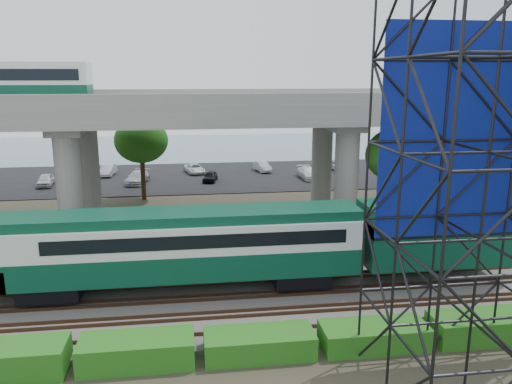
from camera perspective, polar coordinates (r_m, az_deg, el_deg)
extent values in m
plane|color=#474233|center=(25.70, -3.29, -13.30)|extent=(140.00, 140.00, 0.00)
cube|color=slate|center=(27.46, -3.63, -11.26)|extent=(90.00, 12.00, 0.20)
cube|color=black|center=(35.38, -4.65, -5.68)|extent=(90.00, 5.00, 0.08)
cube|color=black|center=(58.11, -5.96, 1.78)|extent=(90.00, 18.00, 0.08)
cube|color=slate|center=(79.79, -6.51, 4.85)|extent=(140.00, 40.00, 0.03)
cube|color=#472D1E|center=(23.17, -2.74, -15.66)|extent=(90.00, 0.08, 0.16)
cube|color=#472D1E|center=(24.44, -3.05, -14.04)|extent=(90.00, 0.08, 0.16)
cube|color=#472D1E|center=(24.93, -3.16, -13.45)|extent=(90.00, 0.08, 0.16)
cube|color=#472D1E|center=(26.23, -3.42, -12.05)|extent=(90.00, 0.08, 0.16)
cube|color=#472D1E|center=(26.73, -3.52, -11.54)|extent=(90.00, 0.08, 0.16)
cube|color=#472D1E|center=(28.04, -3.74, -10.32)|extent=(90.00, 0.08, 0.16)
cube|color=#472D1E|center=(28.56, -3.83, -9.88)|extent=(90.00, 0.08, 0.16)
cube|color=#472D1E|center=(29.89, -4.02, -8.80)|extent=(90.00, 0.08, 0.16)
cube|color=#472D1E|center=(30.41, -4.10, -8.41)|extent=(90.00, 0.08, 0.16)
cube|color=#472D1E|center=(31.75, -4.27, -7.46)|extent=(90.00, 0.08, 0.16)
cube|color=black|center=(28.05, -22.25, -10.15)|extent=(3.00, 2.20, 0.90)
cube|color=black|center=(27.75, 5.08, -9.42)|extent=(3.00, 2.20, 0.90)
cube|color=#093F2B|center=(26.70, -8.73, -7.80)|extent=(19.00, 3.00, 1.40)
cube|color=silver|center=(26.22, -8.84, -4.84)|extent=(19.00, 3.00, 1.50)
cube|color=#093F2B|center=(25.93, -8.92, -2.74)|extent=(19.00, 2.60, 0.50)
cube|color=black|center=(26.20, -6.65, -4.67)|extent=(15.00, 3.06, 0.70)
cube|color=#093F2B|center=(29.54, 19.55, -4.31)|extent=(8.00, 3.00, 3.40)
cube|color=#9E9B93|center=(39.09, -5.35, 8.94)|extent=(80.00, 12.00, 1.20)
cube|color=#9E9B93|center=(33.29, -4.94, 10.20)|extent=(80.00, 0.50, 1.10)
cube|color=#9E9B93|center=(44.76, -5.71, 10.93)|extent=(80.00, 0.50, 1.10)
cylinder|color=#9E9B93|center=(37.17, -20.53, 0.77)|extent=(1.80, 1.80, 8.00)
cylinder|color=#9E9B93|center=(43.89, -18.59, 2.71)|extent=(1.80, 1.80, 8.00)
cube|color=#9E9B93|center=(40.00, -19.89, 7.02)|extent=(2.40, 9.00, 0.60)
cylinder|color=#9E9B93|center=(38.06, 10.27, 1.68)|extent=(1.80, 1.80, 8.00)
cylinder|color=#9E9B93|center=(44.65, 7.52, 3.46)|extent=(1.80, 1.80, 8.00)
cube|color=#9E9B93|center=(40.84, 8.97, 7.75)|extent=(2.40, 9.00, 0.60)
cylinder|color=#9E9B93|center=(52.33, 26.95, 3.56)|extent=(1.80, 1.80, 8.00)
cube|color=black|center=(41.13, -26.65, 9.16)|extent=(12.00, 2.50, 0.70)
cube|color=#093F2B|center=(41.10, -26.76, 10.26)|extent=(12.00, 2.50, 0.90)
cube|color=silver|center=(41.08, -26.92, 11.79)|extent=(12.00, 2.50, 1.30)
cube|color=black|center=(41.08, -26.93, 11.86)|extent=(11.00, 2.56, 0.80)
cube|color=silver|center=(41.09, -27.04, 12.90)|extent=(12.00, 2.40, 0.30)
cube|color=navy|center=(21.33, 24.23, 6.25)|extent=(8.10, 0.08, 8.25)
cube|color=#185C15|center=(22.78, -26.61, -16.78)|extent=(4.60, 1.80, 1.20)
cube|color=#185C15|center=(21.71, -13.43, -17.27)|extent=(4.60, 1.80, 1.15)
cube|color=#185C15|center=(21.78, 0.38, -16.95)|extent=(4.60, 1.80, 1.03)
cube|color=#185C15|center=(22.95, 13.33, -15.69)|extent=(4.60, 1.80, 1.01)
cube|color=#185C15|center=(25.04, 24.40, -13.85)|extent=(4.60, 1.80, 1.12)
cylinder|color=#382314|center=(39.81, 15.66, -0.46)|extent=(0.44, 0.44, 4.80)
ellipsoid|color=#185C15|center=(39.20, 15.95, 4.09)|extent=(4.94, 4.94, 4.18)
cylinder|color=#382314|center=(48.01, -12.79, 1.98)|extent=(0.44, 0.44, 4.80)
ellipsoid|color=#185C15|center=(47.51, -12.99, 5.77)|extent=(4.94, 4.94, 4.18)
imported|color=black|center=(37.40, -25.92, -4.88)|extent=(4.94, 3.21, 1.27)
imported|color=beige|center=(57.03, -22.92, 1.26)|extent=(1.88, 3.80, 1.25)
imported|color=#B0B2B8|center=(60.65, -16.56, 2.43)|extent=(1.65, 3.97, 1.28)
imported|color=#ABAFB3|center=(55.28, -13.40, 1.64)|extent=(2.64, 4.81, 1.32)
imported|color=silver|center=(59.94, -7.04, 2.67)|extent=(2.71, 4.26, 1.09)
imported|color=black|center=(55.07, -5.27, 1.80)|extent=(1.99, 3.51, 1.13)
imported|color=#9DA0A4|center=(60.57, 0.73, 2.93)|extent=(2.01, 3.81, 1.19)
imported|color=silver|center=(56.60, 6.00, 2.17)|extent=(2.09, 4.49, 1.27)
imported|color=#B2B6BB|center=(62.67, 9.37, 3.07)|extent=(2.39, 4.27, 1.13)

